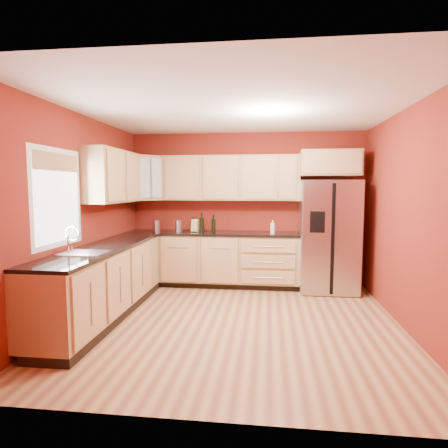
% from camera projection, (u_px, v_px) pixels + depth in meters
% --- Properties ---
extents(floor, '(4.00, 4.00, 0.00)m').
position_uv_depth(floor, '(235.00, 322.00, 4.64)').
color(floor, brown).
rests_on(floor, ground).
extents(ceiling, '(4.00, 4.00, 0.00)m').
position_uv_depth(ceiling, '(236.00, 108.00, 4.39)').
color(ceiling, white).
rests_on(ceiling, wall_back).
extents(wall_back, '(4.00, 0.04, 2.60)m').
position_uv_depth(wall_back, '(246.00, 209.00, 6.49)').
color(wall_back, maroon).
rests_on(wall_back, floor).
extents(wall_front, '(4.00, 0.04, 2.60)m').
position_uv_depth(wall_front, '(210.00, 241.00, 2.54)').
color(wall_front, maroon).
rests_on(wall_front, floor).
extents(wall_left, '(0.04, 4.00, 2.60)m').
position_uv_depth(wall_left, '(79.00, 216.00, 4.75)').
color(wall_left, maroon).
rests_on(wall_left, floor).
extents(wall_right, '(0.04, 4.00, 2.60)m').
position_uv_depth(wall_right, '(409.00, 219.00, 4.28)').
color(wall_right, maroon).
rests_on(wall_right, floor).
extents(base_cabinets_back, '(2.90, 0.60, 0.88)m').
position_uv_depth(base_cabinets_back, '(212.00, 260.00, 6.34)').
color(base_cabinets_back, '#9D7D4C').
rests_on(base_cabinets_back, floor).
extents(base_cabinets_left, '(0.60, 2.80, 0.88)m').
position_uv_depth(base_cabinets_left, '(104.00, 283.00, 4.80)').
color(base_cabinets_left, '#9D7D4C').
rests_on(base_cabinets_left, floor).
extents(countertop_back, '(2.90, 0.62, 0.04)m').
position_uv_depth(countertop_back, '(212.00, 233.00, 6.29)').
color(countertop_back, black).
rests_on(countertop_back, base_cabinets_back).
extents(countertop_left, '(0.62, 2.80, 0.04)m').
position_uv_depth(countertop_left, '(103.00, 248.00, 4.75)').
color(countertop_left, black).
rests_on(countertop_left, base_cabinets_left).
extents(upper_cabinets_back, '(2.30, 0.33, 0.75)m').
position_uv_depth(upper_cabinets_back, '(230.00, 178.00, 6.31)').
color(upper_cabinets_back, '#9D7D4C').
rests_on(upper_cabinets_back, wall_back).
extents(upper_cabinets_left, '(0.33, 1.35, 0.75)m').
position_uv_depth(upper_cabinets_left, '(114.00, 176.00, 5.40)').
color(upper_cabinets_left, '#9D7D4C').
rests_on(upper_cabinets_left, wall_left).
extents(corner_upper_cabinet, '(0.67, 0.67, 0.75)m').
position_uv_depth(corner_upper_cabinet, '(146.00, 178.00, 6.31)').
color(corner_upper_cabinet, '#9D7D4C').
rests_on(corner_upper_cabinet, wall_back).
extents(over_fridge_cabinet, '(0.92, 0.60, 0.40)m').
position_uv_depth(over_fridge_cabinet, '(329.00, 163.00, 5.97)').
color(over_fridge_cabinet, '#9D7D4C').
rests_on(over_fridge_cabinet, wall_back).
extents(refrigerator, '(0.90, 0.75, 1.78)m').
position_uv_depth(refrigerator, '(328.00, 236.00, 6.00)').
color(refrigerator, silver).
rests_on(refrigerator, floor).
extents(window, '(0.03, 0.90, 1.00)m').
position_uv_depth(window, '(58.00, 198.00, 4.23)').
color(window, white).
rests_on(window, wall_left).
extents(sink_faucet, '(0.50, 0.42, 0.30)m').
position_uv_depth(sink_faucet, '(83.00, 240.00, 4.24)').
color(sink_faucet, white).
rests_on(sink_faucet, countertop_left).
extents(canister_left, '(0.14, 0.14, 0.19)m').
position_uv_depth(canister_left, '(157.00, 226.00, 6.37)').
color(canister_left, silver).
rests_on(canister_left, countertop_back).
extents(canister_right, '(0.13, 0.13, 0.19)m').
position_uv_depth(canister_right, '(179.00, 226.00, 6.31)').
color(canister_right, silver).
rests_on(canister_right, countertop_back).
extents(wine_bottle_a, '(0.09, 0.09, 0.30)m').
position_uv_depth(wine_bottle_a, '(214.00, 223.00, 6.25)').
color(wine_bottle_a, black).
rests_on(wine_bottle_a, countertop_back).
extents(wine_bottle_b, '(0.08, 0.08, 0.32)m').
position_uv_depth(wine_bottle_b, '(202.00, 222.00, 6.33)').
color(wine_bottle_b, black).
rests_on(wine_bottle_b, countertop_back).
extents(knife_block, '(0.11, 0.11, 0.21)m').
position_uv_depth(knife_block, '(195.00, 226.00, 6.32)').
color(knife_block, tan).
rests_on(knife_block, countertop_back).
extents(soap_dispenser, '(0.08, 0.08, 0.21)m').
position_uv_depth(soap_dispenser, '(273.00, 227.00, 6.10)').
color(soap_dispenser, white).
rests_on(soap_dispenser, countertop_back).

